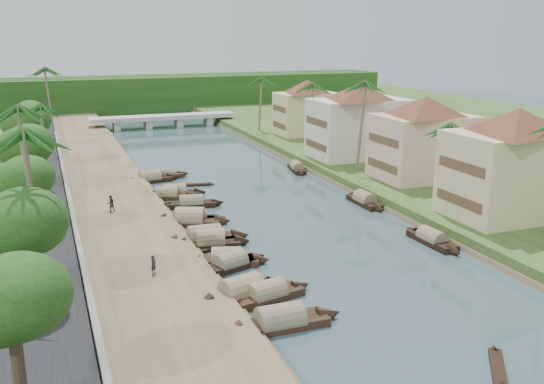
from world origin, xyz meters
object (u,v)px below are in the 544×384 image
object	(u,v)px
bridge	(163,119)
building_near	(515,162)
sampan_0	(280,322)
person_near	(154,265)
sampan_1	(242,293)

from	to	relation	value
bridge	building_near	world-z (taller)	building_near
sampan_0	person_near	bearing A→B (deg)	122.01
person_near	bridge	bearing A→B (deg)	34.54
building_near	sampan_0	size ratio (longest dim) A/B	1.70
person_near	sampan_0	bearing A→B (deg)	-101.75
bridge	sampan_0	distance (m)	85.89
building_near	person_near	bearing A→B (deg)	-177.35
sampan_1	person_near	bearing A→B (deg)	121.73
sampan_0	person_near	distance (m)	11.66
sampan_1	person_near	distance (m)	7.22
bridge	building_near	bearing A→B (deg)	-75.61
bridge	sampan_1	size ratio (longest dim) A/B	3.27
bridge	building_near	xyz separation A→B (m)	(18.99, -74.00, 4.66)
bridge	building_near	distance (m)	76.54
sampan_0	person_near	xyz separation A→B (m)	(-6.20, 9.81, 1.11)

